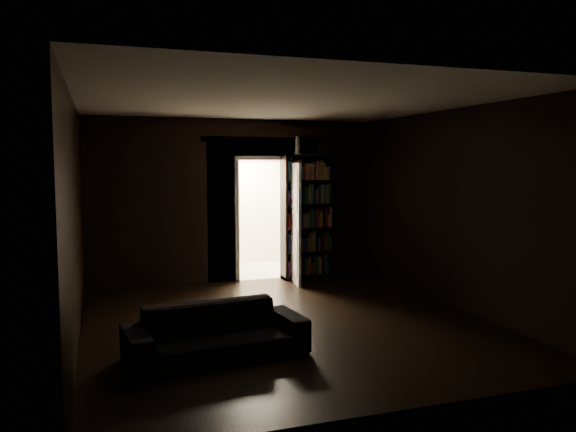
# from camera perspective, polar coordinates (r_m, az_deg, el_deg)

# --- Properties ---
(ground) EXTENTS (5.50, 5.50, 0.00)m
(ground) POSITION_cam_1_polar(r_m,az_deg,el_deg) (7.32, -0.16, -10.78)
(ground) COLOR black
(ground) RESTS_ON ground
(room_walls) EXTENTS (5.02, 5.61, 2.84)m
(room_walls) POSITION_cam_1_polar(r_m,az_deg,el_deg) (8.07, -2.65, 2.83)
(room_walls) COLOR black
(room_walls) RESTS_ON ground
(kitchen_alcove) EXTENTS (2.20, 1.80, 2.60)m
(kitchen_alcove) POSITION_cam_1_polar(r_m,az_deg,el_deg) (10.93, -4.11, 0.97)
(kitchen_alcove) COLOR #AFA598
(kitchen_alcove) RESTS_ON ground
(sofa) EXTENTS (1.96, 1.03, 0.72)m
(sofa) POSITION_cam_1_polar(r_m,az_deg,el_deg) (6.03, -7.28, -10.80)
(sofa) COLOR black
(sofa) RESTS_ON ground
(bookshelf) EXTENTS (0.95, 0.50, 2.20)m
(bookshelf) POSITION_cam_1_polar(r_m,az_deg,el_deg) (9.94, 1.94, -0.08)
(bookshelf) COLOR black
(bookshelf) RESTS_ON ground
(refrigerator) EXTENTS (0.91, 0.87, 1.65)m
(refrigerator) POSITION_cam_1_polar(r_m,az_deg,el_deg) (11.06, -7.42, -1.01)
(refrigerator) COLOR white
(refrigerator) RESTS_ON ground
(door) EXTENTS (0.16, 0.85, 2.05)m
(door) POSITION_cam_1_polar(r_m,az_deg,el_deg) (9.57, 0.66, -0.73)
(door) COLOR white
(door) RESTS_ON ground
(figurine) EXTENTS (0.13, 0.13, 0.31)m
(figurine) POSITION_cam_1_polar(r_m,az_deg,el_deg) (9.77, 0.96, 7.21)
(figurine) COLOR white
(figurine) RESTS_ON bookshelf
(bottles) EXTENTS (0.58, 0.11, 0.24)m
(bottles) POSITION_cam_1_polar(r_m,az_deg,el_deg) (10.91, -7.48, 3.87)
(bottles) COLOR black
(bottles) RESTS_ON refrigerator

